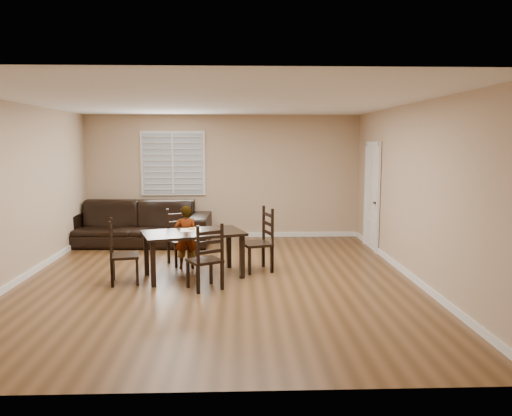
# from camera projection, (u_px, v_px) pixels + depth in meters

# --- Properties ---
(ground) EXTENTS (7.00, 7.00, 0.00)m
(ground) POSITION_uv_depth(u_px,v_px,m) (218.00, 280.00, 7.70)
(ground) COLOR brown
(ground) RESTS_ON ground
(room) EXTENTS (6.04, 7.04, 2.72)m
(room) POSITION_uv_depth(u_px,v_px,m) (219.00, 162.00, 7.64)
(room) COLOR tan
(room) RESTS_ON ground
(dining_table) EXTENTS (1.72, 1.29, 0.72)m
(dining_table) POSITION_uv_depth(u_px,v_px,m) (193.00, 237.00, 7.80)
(dining_table) COLOR black
(dining_table) RESTS_ON ground
(chair_near) EXTENTS (0.57, 0.56, 0.96)m
(chair_near) POSITION_uv_depth(u_px,v_px,m) (180.00, 238.00, 8.72)
(chair_near) COLOR black
(chair_near) RESTS_ON ground
(chair_far) EXTENTS (0.58, 0.57, 0.97)m
(chair_far) POSITION_uv_depth(u_px,v_px,m) (208.00, 261.00, 7.07)
(chair_far) COLOR black
(chair_far) RESTS_ON ground
(chair_left) EXTENTS (0.49, 0.51, 0.98)m
(chair_left) POSITION_uv_depth(u_px,v_px,m) (116.00, 255.00, 7.43)
(chair_left) COLOR black
(chair_left) RESTS_ON ground
(chair_right) EXTENTS (0.56, 0.58, 1.05)m
(chair_right) POSITION_uv_depth(u_px,v_px,m) (264.00, 242.00, 8.22)
(chair_right) COLOR black
(chair_right) RESTS_ON ground
(child) EXTENTS (0.43, 0.32, 1.06)m
(child) POSITION_uv_depth(u_px,v_px,m) (186.00, 237.00, 8.33)
(child) COLOR gray
(child) RESTS_ON ground
(napkin) EXTENTS (0.36, 0.36, 0.00)m
(napkin) POSITION_uv_depth(u_px,v_px,m) (191.00, 230.00, 7.94)
(napkin) COLOR white
(napkin) RESTS_ON dining_table
(donut) EXTENTS (0.10, 0.10, 0.04)m
(donut) POSITION_uv_depth(u_px,v_px,m) (192.00, 228.00, 7.95)
(donut) COLOR #DDA04F
(donut) RESTS_ON napkin
(sofa) EXTENTS (3.12, 1.34, 0.89)m
(sofa) POSITION_uv_depth(u_px,v_px,m) (135.00, 223.00, 10.29)
(sofa) COLOR black
(sofa) RESTS_ON ground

